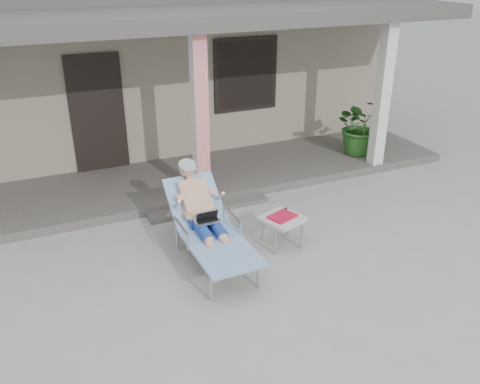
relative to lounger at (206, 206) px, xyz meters
name	(u,v)px	position (x,y,z in m)	size (l,w,h in m)	color
ground	(258,267)	(0.53, -0.52, -0.78)	(60.00, 60.00, 0.00)	#9E9E99
house	(135,58)	(0.53, 5.97, 0.89)	(10.40, 5.40, 3.30)	gray
porch_deck	(187,180)	(0.53, 2.48, -0.70)	(10.00, 2.00, 0.15)	#605B56
porch_overhang	(180,24)	(0.53, 2.42, 2.01)	(10.00, 2.30, 2.85)	silver
porch_step	(209,207)	(0.53, 1.33, -0.74)	(2.00, 0.30, 0.07)	#605B56
lounger	(206,206)	(0.00, 0.00, 0.00)	(0.76, 1.96, 1.26)	#B7B7BC
side_table	(282,220)	(1.09, -0.12, -0.38)	(0.67, 0.67, 0.47)	beige
potted_palm	(361,125)	(4.07, 2.21, -0.05)	(1.04, 0.90, 1.15)	#26591E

